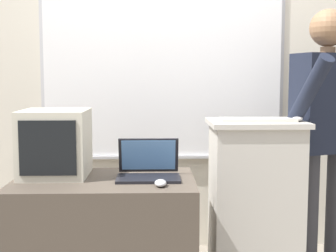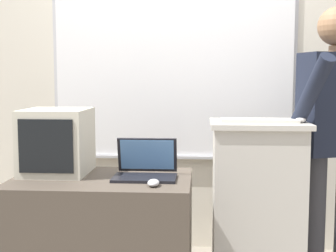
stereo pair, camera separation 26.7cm
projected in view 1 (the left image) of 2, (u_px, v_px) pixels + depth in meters
back_wall at (172, 66)px, 3.45m from camera, size 6.40×0.17×2.71m
lectern_podium at (254, 205)px, 2.79m from camera, size 0.55×0.44×1.02m
side_desk at (105, 244)px, 2.55m from camera, size 0.97×0.62×0.73m
person_presenter at (326, 125)px, 2.89m from camera, size 0.57×0.63×1.68m
laptop at (148, 167)px, 2.55m from camera, size 0.34×0.26×0.21m
wireless_keyboard at (258, 120)px, 2.68m from camera, size 0.43×0.15×0.02m
computer_mouse_by_laptop at (161, 183)px, 2.34m from camera, size 0.06×0.10×0.03m
computer_mouse_by_keyboard at (297, 118)px, 2.69m from camera, size 0.06×0.10×0.03m
crt_monitor at (55, 143)px, 2.58m from camera, size 0.36×0.39×0.37m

